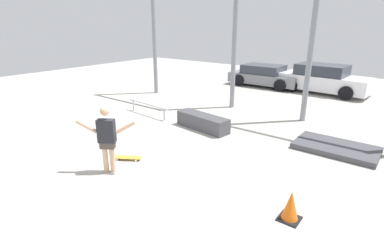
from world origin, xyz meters
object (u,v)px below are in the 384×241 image
Objects in this scene: skateboard at (127,158)px; traffic_cone at (291,206)px; grind_box at (203,122)px; skateboarder at (107,137)px; parked_car_grey at (265,76)px; parked_car_white at (323,79)px; grind_rail at (148,106)px; manual_pad at (336,148)px.

traffic_cone reaches higher than skateboard.
grind_box is 3.41× the size of traffic_cone.
skateboarder is at bearing -168.55° from traffic_cone.
traffic_cone is at bearing -30.66° from skateboard.
parked_car_grey is 3.21m from parked_car_white.
parked_car_white is at bearing 62.72° from grind_rail.
skateboard is (-0.18, 0.71, -0.88)m from skateboarder.
parked_car_white reaches higher than manual_pad.
grind_box is at bearing 0.06° from grind_rail.
skateboarder is 0.76× the size of manual_pad.
manual_pad is (4.20, 4.88, -0.86)m from skateboarder.
parked_car_grey is 12.83m from traffic_cone.
traffic_cone reaches higher than manual_pad.
skateboard is at bearing 70.17° from skateboarder.
parked_car_grey reaches higher than traffic_cone.
skateboarder is 0.42× the size of parked_car_grey.
grind_box is 0.45× the size of parked_car_white.
grind_rail is at bearing 155.96° from traffic_cone.
parked_car_grey is (1.21, 8.32, 0.23)m from grind_rail.
skateboarder is at bearing -83.43° from parked_car_grey.
grind_rail is 8.41m from parked_car_grey.
manual_pad is 0.95× the size of grind_rail.
grind_rail reaches higher than manual_pad.
parked_car_white is (3.20, 0.24, 0.12)m from parked_car_grey.
manual_pad is (4.19, 0.88, -0.18)m from grind_box.
grind_box is 0.86× the size of grind_rail.
skateboard is 0.34× the size of manual_pad.
grind_box is 2.71m from grind_rail.
traffic_cone is at bearing -63.48° from parked_car_grey.
grind_rail is (-6.90, -0.88, 0.29)m from manual_pad.
parked_car_grey is at bearing 127.43° from manual_pad.
skateboarder is 2.84× the size of traffic_cone.
skateboard is at bearing -95.24° from parked_car_white.
skateboard is 0.33× the size of grind_rail.
grind_rail is (-2.71, -0.00, 0.11)m from grind_box.
parked_car_white reaches higher than grind_box.
grind_box is 0.50× the size of parked_car_grey.
skateboard is 0.17× the size of parked_car_white.
manual_pad is 3.76× the size of traffic_cone.
parked_car_white is at bearing 48.30° from skateboard.
skateboarder is 4.86m from grind_rail.
grind_box is at bearing -80.13° from parked_car_grey.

